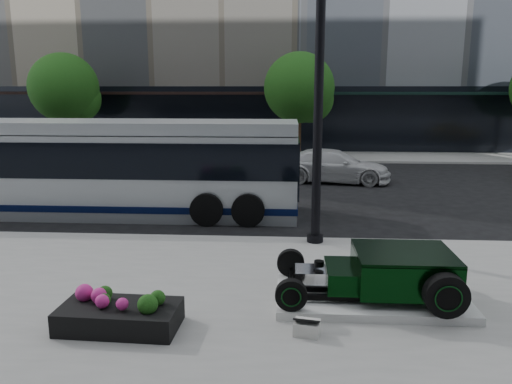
# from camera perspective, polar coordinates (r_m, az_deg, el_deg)

# --- Properties ---
(ground) EXTENTS (120.00, 120.00, 0.00)m
(ground) POSITION_cam_1_polar(r_m,az_deg,el_deg) (15.00, 1.94, -3.32)
(ground) COLOR black
(ground) RESTS_ON ground
(sidewalk_far) EXTENTS (70.00, 4.00, 0.12)m
(sidewalk_far) POSITION_cam_1_polar(r_m,az_deg,el_deg) (28.73, 2.78, 4.11)
(sidewalk_far) COLOR gray
(sidewalk_far) RESTS_ON ground
(street_trees) EXTENTS (29.80, 3.80, 5.70)m
(street_trees) POSITION_cam_1_polar(r_m,az_deg,el_deg) (27.55, 5.26, 11.47)
(street_trees) COLOR black
(street_trees) RESTS_ON sidewalk_far
(display_plinth) EXTENTS (3.40, 1.80, 0.15)m
(display_plinth) POSITION_cam_1_polar(r_m,az_deg,el_deg) (9.47, 12.97, -11.65)
(display_plinth) COLOR silver
(display_plinth) RESTS_ON sidewalk_near
(hot_rod) EXTENTS (3.22, 2.00, 0.81)m
(hot_rod) POSITION_cam_1_polar(r_m,az_deg,el_deg) (9.35, 15.15, -8.77)
(hot_rod) COLOR black
(hot_rod) RESTS_ON display_plinth
(info_plaque) EXTENTS (0.45, 0.37, 0.31)m
(info_plaque) POSITION_cam_1_polar(r_m,az_deg,el_deg) (8.14, 5.83, -15.09)
(info_plaque) COLOR silver
(info_plaque) RESTS_ON sidewalk_near
(lamppost) EXTENTS (0.41, 0.41, 7.44)m
(lamppost) POSITION_cam_1_polar(r_m,az_deg,el_deg) (12.14, 7.15, 10.04)
(lamppost) COLOR black
(lamppost) RESTS_ON sidewalk_near
(flower_planter) EXTENTS (1.94, 1.03, 0.62)m
(flower_planter) POSITION_cam_1_polar(r_m,az_deg,el_deg) (8.54, -15.32, -13.37)
(flower_planter) COLOR black
(flower_planter) RESTS_ON sidewalk_near
(transit_bus) EXTENTS (12.12, 2.88, 2.92)m
(transit_bus) POSITION_cam_1_polar(r_m,az_deg,el_deg) (16.35, -16.80, 2.77)
(transit_bus) COLOR #ADB3B7
(transit_bus) RESTS_ON ground
(white_sedan) EXTENTS (4.95, 2.57, 1.37)m
(white_sedan) POSITION_cam_1_polar(r_m,az_deg,el_deg) (21.31, 8.83, 2.97)
(white_sedan) COLOR silver
(white_sedan) RESTS_ON ground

